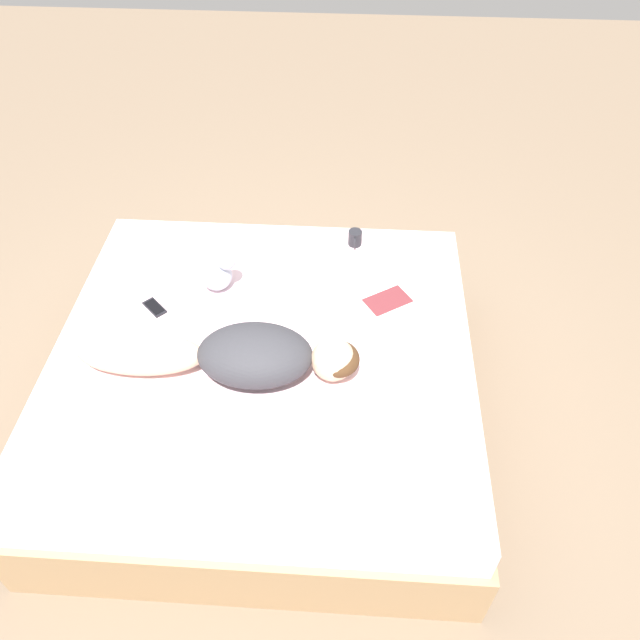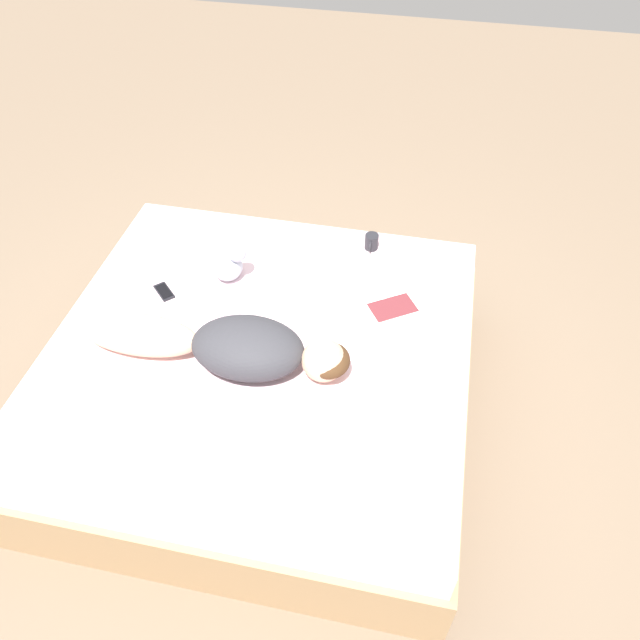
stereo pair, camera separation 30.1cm
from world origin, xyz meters
name	(u,v)px [view 1 (the left image)]	position (x,y,z in m)	size (l,w,h in m)	color
ground_plane	(269,419)	(0.00, 0.00, 0.00)	(12.00, 12.00, 0.00)	#7A6651
bed	(266,386)	(0.00, 0.00, 0.28)	(1.97, 2.04, 0.57)	tan
person	(233,355)	(0.14, -0.11, 0.67)	(0.36, 1.29, 0.22)	#DBB28E
open_magazine	(376,289)	(-0.44, 0.54, 0.58)	(0.54, 0.51, 0.01)	silver
coffee_mug	(355,238)	(-0.81, 0.42, 0.62)	(0.11, 0.08, 0.09)	#232328
cell_phone	(155,307)	(-0.23, -0.58, 0.58)	(0.14, 0.14, 0.01)	black
plush_toy	(219,273)	(-0.42, -0.27, 0.67)	(0.17, 0.19, 0.22)	#B2BCCC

